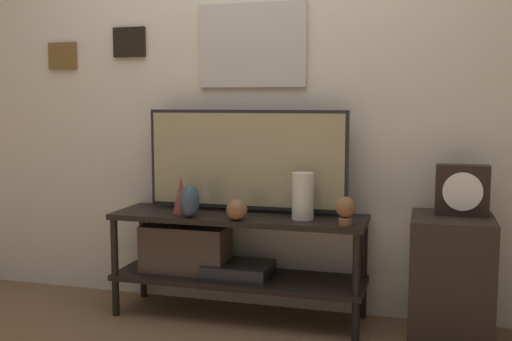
% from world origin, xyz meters
% --- Properties ---
extents(ground_plane, '(12.00, 12.00, 0.00)m').
position_xyz_m(ground_plane, '(0.00, 0.00, 0.00)').
color(ground_plane, brown).
extents(wall_back, '(6.40, 0.08, 2.70)m').
position_xyz_m(wall_back, '(-0.00, 0.49, 1.36)').
color(wall_back, beige).
rests_on(wall_back, ground_plane).
extents(media_console, '(1.40, 0.40, 0.58)m').
position_xyz_m(media_console, '(-0.12, 0.24, 0.37)').
color(media_console, black).
rests_on(media_console, ground_plane).
extents(television, '(1.14, 0.05, 0.57)m').
position_xyz_m(television, '(0.02, 0.33, 0.87)').
color(television, black).
rests_on(television, media_console).
extents(vase_tall_ceramic, '(0.12, 0.12, 0.25)m').
position_xyz_m(vase_tall_ceramic, '(0.37, 0.21, 0.70)').
color(vase_tall_ceramic, beige).
rests_on(vase_tall_ceramic, media_console).
extents(vase_slim_bronze, '(0.09, 0.09, 0.20)m').
position_xyz_m(vase_slim_bronze, '(-0.31, 0.18, 0.68)').
color(vase_slim_bronze, brown).
rests_on(vase_slim_bronze, media_console).
extents(vase_urn_stoneware, '(0.10, 0.12, 0.18)m').
position_xyz_m(vase_urn_stoneware, '(-0.23, 0.10, 0.67)').
color(vase_urn_stoneware, '#2D4251').
rests_on(vase_urn_stoneware, media_console).
extents(vase_round_glass, '(0.11, 0.11, 0.11)m').
position_xyz_m(vase_round_glass, '(0.04, 0.09, 0.63)').
color(vase_round_glass, brown).
rests_on(vase_round_glass, media_console).
extents(decorative_bust, '(0.10, 0.10, 0.15)m').
position_xyz_m(decorative_bust, '(0.60, 0.11, 0.66)').
color(decorative_bust, brown).
rests_on(decorative_bust, media_console).
extents(side_table, '(0.40, 0.42, 0.63)m').
position_xyz_m(side_table, '(1.12, 0.23, 0.31)').
color(side_table, black).
rests_on(side_table, ground_plane).
extents(mantel_clock, '(0.26, 0.11, 0.25)m').
position_xyz_m(mantel_clock, '(1.16, 0.28, 0.75)').
color(mantel_clock, black).
rests_on(mantel_clock, side_table).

